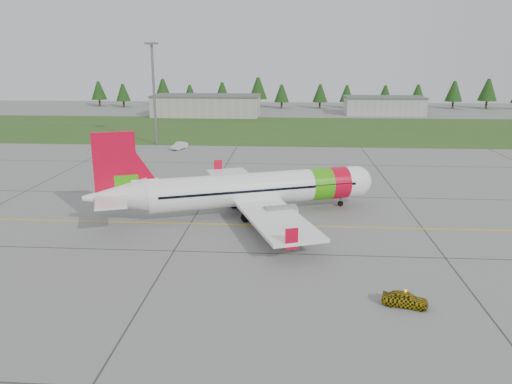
{
  "coord_description": "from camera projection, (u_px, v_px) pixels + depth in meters",
  "views": [
    {
      "loc": [
        -4.28,
        -43.12,
        17.66
      ],
      "look_at": [
        -7.89,
        9.29,
        3.37
      ],
      "focal_mm": 35.0,
      "sensor_mm": 36.0,
      "label": 1
    }
  ],
  "objects": [
    {
      "name": "hangar_west",
      "position": [
        207.0,
        106.0,
        152.96
      ],
      "size": [
        32.0,
        14.0,
        6.0
      ],
      "primitive_type": "cube",
      "color": "#A8A8A3",
      "rests_on": "ground"
    },
    {
      "name": "treeline",
      "position": [
        303.0,
        93.0,
        177.4
      ],
      "size": [
        160.0,
        8.0,
        10.0
      ],
      "primitive_type": null,
      "color": "#1C3F14",
      "rests_on": "ground"
    },
    {
      "name": "ground",
      "position": [
        335.0,
        255.0,
        45.87
      ],
      "size": [
        320.0,
        320.0,
        0.0
      ],
      "primitive_type": "plane",
      "color": "gray",
      "rests_on": "ground"
    },
    {
      "name": "grass_strip",
      "position": [
        307.0,
        130.0,
        124.8
      ],
      "size": [
        320.0,
        50.0,
        0.03
      ],
      "primitive_type": "cube",
      "color": "#30561E",
      "rests_on": "ground"
    },
    {
      "name": "taxi_guideline",
      "position": [
        328.0,
        227.0,
        53.56
      ],
      "size": [
        120.0,
        0.25,
        0.02
      ],
      "primitive_type": "cube",
      "color": "gold",
      "rests_on": "ground"
    },
    {
      "name": "follow_me_car",
      "position": [
        406.0,
        285.0,
        36.11
      ],
      "size": [
        1.41,
        1.56,
        3.29
      ],
      "primitive_type": "imported",
      "rotation": [
        0.0,
        0.0,
        1.33
      ],
      "color": "gold",
      "rests_on": "ground"
    },
    {
      "name": "aircraft",
      "position": [
        251.0,
        189.0,
        57.23
      ],
      "size": [
        32.24,
        30.64,
        10.17
      ],
      "rotation": [
        0.0,
        0.0,
        0.35
      ],
      "color": "white",
      "rests_on": "ground"
    },
    {
      "name": "hangar_east",
      "position": [
        384.0,
        106.0,
        157.12
      ],
      "size": [
        24.0,
        12.0,
        5.2
      ],
      "primitive_type": "cube",
      "color": "#A8A8A3",
      "rests_on": "ground"
    },
    {
      "name": "floodlight_mast",
      "position": [
        154.0,
        96.0,
        101.2
      ],
      "size": [
        0.5,
        0.5,
        20.0
      ],
      "primitive_type": "cylinder",
      "color": "slate",
      "rests_on": "ground"
    },
    {
      "name": "service_van",
      "position": [
        179.0,
        138.0,
        97.83
      ],
      "size": [
        1.89,
        1.84,
        4.3
      ],
      "primitive_type": "imported",
      "rotation": [
        0.0,
        0.0,
        -0.35
      ],
      "color": "silver",
      "rests_on": "ground"
    }
  ]
}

